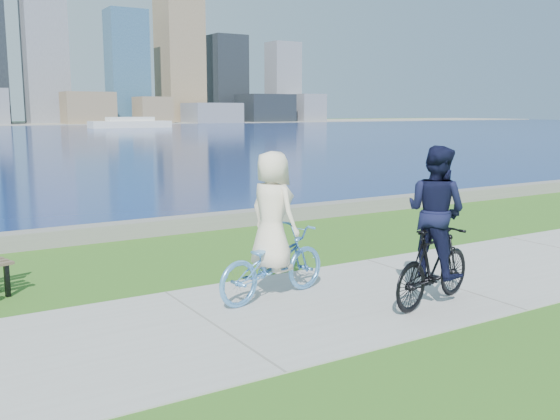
# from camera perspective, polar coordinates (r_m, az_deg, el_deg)

# --- Properties ---
(ground) EXTENTS (320.00, 320.00, 0.00)m
(ground) POSITION_cam_1_polar(r_m,az_deg,el_deg) (8.34, -6.00, -10.52)
(ground) COLOR #2C5D18
(ground) RESTS_ON ground
(concrete_path) EXTENTS (80.00, 3.50, 0.02)m
(concrete_path) POSITION_cam_1_polar(r_m,az_deg,el_deg) (8.33, -6.01, -10.45)
(concrete_path) COLOR #9C9B97
(concrete_path) RESTS_ON ground
(seawall) EXTENTS (90.00, 0.50, 0.35)m
(seawall) POSITION_cam_1_polar(r_m,az_deg,el_deg) (13.97, -17.12, -2.10)
(seawall) COLOR slate
(seawall) RESTS_ON ground
(ferry_far) EXTENTS (12.59, 3.60, 1.71)m
(ferry_far) POSITION_cam_1_polar(r_m,az_deg,el_deg) (102.22, -13.53, 7.71)
(ferry_far) COLOR silver
(ferry_far) RESTS_ON ground
(cyclist_woman) EXTENTS (1.10, 2.12, 2.19)m
(cyclist_woman) POSITION_cam_1_polar(r_m,az_deg,el_deg) (9.22, -0.68, -3.16)
(cyclist_woman) COLOR #5DA1E2
(cyclist_woman) RESTS_ON ground
(cyclist_man) EXTENTS (0.99, 1.96, 2.29)m
(cyclist_man) POSITION_cam_1_polar(r_m,az_deg,el_deg) (9.16, 13.96, -2.58)
(cyclist_man) COLOR black
(cyclist_man) RESTS_ON ground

